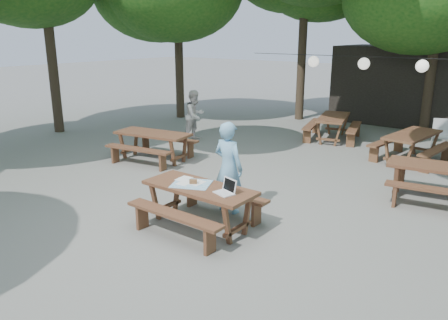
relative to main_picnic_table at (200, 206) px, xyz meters
The scene contains 13 objects.
ground 1.52m from the main_picnic_table, 82.46° to the left, with size 80.00×80.00×0.00m, color slate.
pavilion 12.02m from the main_picnic_table, 86.68° to the left, with size 6.00×3.00×2.80m, color black.
main_picnic_table is the anchor object (origin of this frame).
picnic_table_nw 4.40m from the main_picnic_table, 146.32° to the left, with size 2.14×1.88×0.75m.
picnic_table_ne 4.86m from the main_picnic_table, 51.05° to the left, with size 2.13×1.86×0.75m.
picnic_table_far_w 7.53m from the main_picnic_table, 96.39° to the left, with size 2.02×2.24×0.75m.
picnic_table_far_e 6.68m from the main_picnic_table, 74.26° to the left, with size 1.82×2.10×0.75m.
woman 0.99m from the main_picnic_table, 91.62° to the left, with size 0.63×0.41×1.73m, color #79B7DE.
second_person 6.49m from the main_picnic_table, 131.42° to the left, with size 0.76×0.59×1.57m, color white.
plastic_chair 8.41m from the main_picnic_table, 75.00° to the left, with size 0.57×0.57×0.90m.
laptop 0.71m from the main_picnic_table, ahead, with size 0.39×0.34×0.24m.
tabletop_clutter 0.42m from the main_picnic_table, behind, with size 0.82×0.77×0.08m.
paper_lanterns 7.73m from the main_picnic_table, 89.95° to the left, with size 9.00×0.34×0.38m.
Camera 1 is at (4.37, -6.79, 3.26)m, focal length 35.00 mm.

